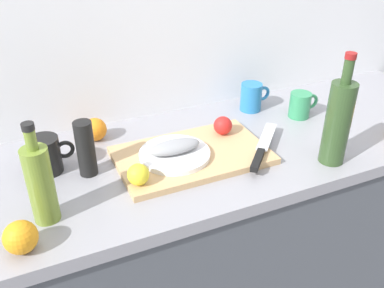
% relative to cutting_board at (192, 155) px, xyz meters
% --- Properties ---
extents(back_wall, '(3.20, 0.05, 2.50)m').
position_rel_cutting_board_xyz_m(back_wall, '(0.08, 0.35, 0.34)').
color(back_wall, white).
rests_on(back_wall, ground_plane).
extents(kitchen_counter, '(2.00, 0.60, 0.90)m').
position_rel_cutting_board_xyz_m(kitchen_counter, '(0.08, 0.03, -0.46)').
color(kitchen_counter, '#4C5159').
rests_on(kitchen_counter, ground_plane).
extents(cutting_board, '(0.46, 0.28, 0.02)m').
position_rel_cutting_board_xyz_m(cutting_board, '(0.00, 0.00, 0.00)').
color(cutting_board, tan).
rests_on(cutting_board, kitchen_counter).
extents(white_plate, '(0.21, 0.21, 0.01)m').
position_rel_cutting_board_xyz_m(white_plate, '(-0.06, 0.00, 0.02)').
color(white_plate, white).
rests_on(white_plate, cutting_board).
extents(fish_fillet, '(0.16, 0.07, 0.04)m').
position_rel_cutting_board_xyz_m(fish_fillet, '(-0.06, 0.00, 0.04)').
color(fish_fillet, gray).
rests_on(fish_fillet, white_plate).
extents(chef_knife, '(0.22, 0.23, 0.02)m').
position_rel_cutting_board_xyz_m(chef_knife, '(0.19, -0.09, 0.02)').
color(chef_knife, silver).
rests_on(chef_knife, cutting_board).
extents(lemon_0, '(0.06, 0.06, 0.06)m').
position_rel_cutting_board_xyz_m(lemon_0, '(-0.20, -0.09, 0.04)').
color(lemon_0, yellow).
rests_on(lemon_0, cutting_board).
extents(tomato_0, '(0.06, 0.06, 0.06)m').
position_rel_cutting_board_xyz_m(tomato_0, '(0.14, 0.07, 0.04)').
color(tomato_0, red).
rests_on(tomato_0, cutting_board).
extents(olive_oil_bottle, '(0.06, 0.06, 0.27)m').
position_rel_cutting_board_xyz_m(olive_oil_bottle, '(-0.44, -0.11, 0.10)').
color(olive_oil_bottle, olive).
rests_on(olive_oil_bottle, kitchen_counter).
extents(wine_bottle, '(0.07, 0.07, 0.34)m').
position_rel_cutting_board_xyz_m(wine_bottle, '(0.38, -0.18, 0.12)').
color(wine_bottle, '#2D4723').
rests_on(wine_bottle, kitchen_counter).
extents(coffee_mug_0, '(0.13, 0.09, 0.11)m').
position_rel_cutting_board_xyz_m(coffee_mug_0, '(-0.41, 0.11, 0.04)').
color(coffee_mug_0, black).
rests_on(coffee_mug_0, kitchen_counter).
extents(coffee_mug_1, '(0.11, 0.07, 0.09)m').
position_rel_cutting_board_xyz_m(coffee_mug_1, '(0.47, 0.10, 0.04)').
color(coffee_mug_1, '#338C59').
rests_on(coffee_mug_1, kitchen_counter).
extents(coffee_mug_2, '(0.12, 0.08, 0.10)m').
position_rel_cutting_board_xyz_m(coffee_mug_2, '(0.34, 0.22, 0.04)').
color(coffee_mug_2, '#2672B2').
rests_on(coffee_mug_2, kitchen_counter).
extents(orange_0, '(0.08, 0.08, 0.08)m').
position_rel_cutting_board_xyz_m(orange_0, '(-0.51, -0.20, 0.03)').
color(orange_0, orange).
rests_on(orange_0, kitchen_counter).
extents(orange_2, '(0.08, 0.08, 0.08)m').
position_rel_cutting_board_xyz_m(orange_2, '(-0.24, 0.23, 0.03)').
color(orange_2, orange).
rests_on(orange_2, kitchen_counter).
extents(pepper_mill, '(0.05, 0.05, 0.17)m').
position_rel_cutting_board_xyz_m(pepper_mill, '(-0.30, 0.05, 0.07)').
color(pepper_mill, black).
rests_on(pepper_mill, kitchen_counter).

